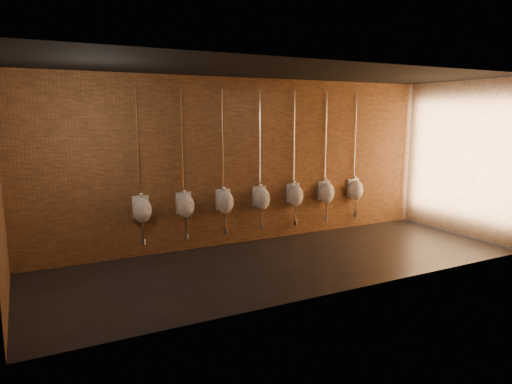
{
  "coord_description": "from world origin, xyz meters",
  "views": [
    {
      "loc": [
        -3.96,
        -6.44,
        2.49
      ],
      "look_at": [
        -0.16,
        0.9,
        1.1
      ],
      "focal_mm": 32.0,
      "sensor_mm": 36.0,
      "label": 1
    }
  ],
  "objects_px": {
    "urinal_0": "(142,209)",
    "urinal_2": "(225,201)",
    "urinal_3": "(262,198)",
    "urinal_5": "(327,192)",
    "urinal_4": "(295,195)",
    "urinal_1": "(185,205)",
    "urinal_6": "(356,189)"
  },
  "relations": [
    {
      "from": "urinal_4",
      "to": "urinal_1",
      "type": "bearing_deg",
      "value": 180.0
    },
    {
      "from": "urinal_2",
      "to": "urinal_4",
      "type": "xyz_separation_m",
      "value": [
        1.58,
        0.0,
        0.0
      ]
    },
    {
      "from": "urinal_0",
      "to": "urinal_3",
      "type": "relative_size",
      "value": 1.0
    },
    {
      "from": "urinal_1",
      "to": "urinal_6",
      "type": "xyz_separation_m",
      "value": [
        3.94,
        0.0,
        0.0
      ]
    },
    {
      "from": "urinal_1",
      "to": "urinal_3",
      "type": "xyz_separation_m",
      "value": [
        1.58,
        0.0,
        0.0
      ]
    },
    {
      "from": "urinal_3",
      "to": "urinal_6",
      "type": "bearing_deg",
      "value": 0.0
    },
    {
      "from": "urinal_1",
      "to": "urinal_2",
      "type": "height_order",
      "value": "same"
    },
    {
      "from": "urinal_6",
      "to": "urinal_5",
      "type": "bearing_deg",
      "value": 180.0
    },
    {
      "from": "urinal_1",
      "to": "urinal_6",
      "type": "distance_m",
      "value": 3.94
    },
    {
      "from": "urinal_4",
      "to": "urinal_0",
      "type": "bearing_deg",
      "value": 180.0
    },
    {
      "from": "urinal_2",
      "to": "urinal_4",
      "type": "distance_m",
      "value": 1.58
    },
    {
      "from": "urinal_2",
      "to": "urinal_5",
      "type": "height_order",
      "value": "same"
    },
    {
      "from": "urinal_1",
      "to": "urinal_4",
      "type": "xyz_separation_m",
      "value": [
        2.37,
        0.0,
        0.0
      ]
    },
    {
      "from": "urinal_1",
      "to": "urinal_2",
      "type": "bearing_deg",
      "value": 0.0
    },
    {
      "from": "urinal_3",
      "to": "urinal_4",
      "type": "relative_size",
      "value": 1.0
    },
    {
      "from": "urinal_2",
      "to": "urinal_3",
      "type": "xyz_separation_m",
      "value": [
        0.79,
        0.0,
        0.0
      ]
    },
    {
      "from": "urinal_1",
      "to": "urinal_4",
      "type": "distance_m",
      "value": 2.37
    },
    {
      "from": "urinal_3",
      "to": "urinal_5",
      "type": "distance_m",
      "value": 1.58
    },
    {
      "from": "urinal_5",
      "to": "urinal_6",
      "type": "height_order",
      "value": "same"
    },
    {
      "from": "urinal_2",
      "to": "urinal_6",
      "type": "distance_m",
      "value": 3.16
    },
    {
      "from": "urinal_0",
      "to": "urinal_3",
      "type": "distance_m",
      "value": 2.37
    },
    {
      "from": "urinal_2",
      "to": "urinal_4",
      "type": "height_order",
      "value": "same"
    },
    {
      "from": "urinal_5",
      "to": "urinal_6",
      "type": "distance_m",
      "value": 0.79
    },
    {
      "from": "urinal_5",
      "to": "urinal_4",
      "type": "bearing_deg",
      "value": 180.0
    },
    {
      "from": "urinal_4",
      "to": "urinal_5",
      "type": "bearing_deg",
      "value": 0.0
    },
    {
      "from": "urinal_2",
      "to": "urinal_3",
      "type": "relative_size",
      "value": 1.0
    },
    {
      "from": "urinal_1",
      "to": "urinal_2",
      "type": "relative_size",
      "value": 1.0
    },
    {
      "from": "urinal_0",
      "to": "urinal_4",
      "type": "relative_size",
      "value": 1.0
    },
    {
      "from": "urinal_0",
      "to": "urinal_6",
      "type": "height_order",
      "value": "same"
    },
    {
      "from": "urinal_3",
      "to": "urinal_5",
      "type": "bearing_deg",
      "value": 0.0
    },
    {
      "from": "urinal_1",
      "to": "urinal_3",
      "type": "relative_size",
      "value": 1.0
    },
    {
      "from": "urinal_0",
      "to": "urinal_2",
      "type": "xyz_separation_m",
      "value": [
        1.58,
        0.0,
        0.0
      ]
    }
  ]
}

